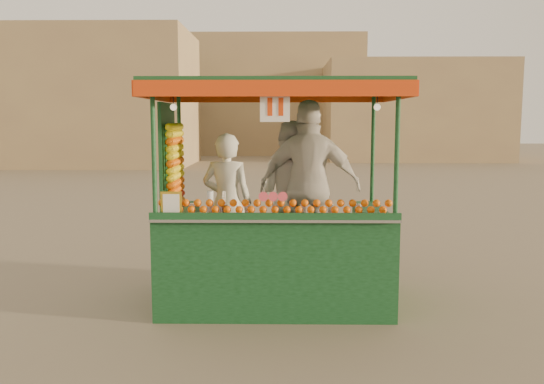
{
  "coord_description": "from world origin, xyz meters",
  "views": [
    {
      "loc": [
        0.07,
        -5.95,
        2.0
      ],
      "look_at": [
        -0.02,
        0.17,
        1.23
      ],
      "focal_mm": 37.16,
      "sensor_mm": 36.0,
      "label": 1
    }
  ],
  "objects_px": {
    "vendor_right": "(310,186)",
    "vendor_middle": "(291,194)",
    "juice_cart": "(269,234)",
    "vendor_left": "(227,203)"
  },
  "relations": [
    {
      "from": "vendor_left",
      "to": "vendor_middle",
      "type": "xyz_separation_m",
      "value": [
        0.73,
        0.29,
        0.07
      ]
    },
    {
      "from": "juice_cart",
      "to": "vendor_right",
      "type": "xyz_separation_m",
      "value": [
        0.46,
        0.39,
        0.48
      ]
    },
    {
      "from": "vendor_left",
      "to": "vendor_right",
      "type": "relative_size",
      "value": 0.81
    },
    {
      "from": "juice_cart",
      "to": "vendor_middle",
      "type": "height_order",
      "value": "juice_cart"
    },
    {
      "from": "juice_cart",
      "to": "vendor_left",
      "type": "distance_m",
      "value": 0.66
    },
    {
      "from": "juice_cart",
      "to": "vendor_right",
      "type": "bearing_deg",
      "value": 40.54
    },
    {
      "from": "vendor_right",
      "to": "vendor_left",
      "type": "bearing_deg",
      "value": 9.39
    },
    {
      "from": "vendor_middle",
      "to": "vendor_right",
      "type": "distance_m",
      "value": 0.34
    },
    {
      "from": "vendor_left",
      "to": "vendor_right",
      "type": "distance_m",
      "value": 0.96
    },
    {
      "from": "vendor_right",
      "to": "vendor_middle",
      "type": "bearing_deg",
      "value": -42.95
    }
  ]
}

